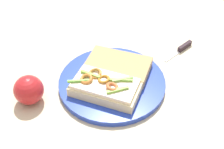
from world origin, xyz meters
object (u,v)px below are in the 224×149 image
bread_slice_side (118,66)px  apple_3 (29,90)px  plate (112,82)px  sandwich (105,87)px  knife (182,48)px

bread_slice_side → apple_3: apple_3 is taller
plate → apple_3: 0.20m
sandwich → bread_slice_side: (-0.03, -0.08, -0.00)m
knife → bread_slice_side: bearing=-14.1°
apple_3 → knife: (-0.40, -0.19, -0.03)m
plate → sandwich: bearing=67.4°
knife → sandwich: bearing=-2.9°
bread_slice_side → knife: bread_slice_side is taller
bread_slice_side → knife: size_ratio=1.76×
sandwich → bread_slice_side: bearing=-90.6°
bread_slice_side → apple_3: bearing=42.8°
sandwich → knife: bearing=-119.3°
plate → bread_slice_side: 0.05m
bread_slice_side → knife: bearing=-132.4°
plate → knife: (-0.20, -0.14, -0.00)m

